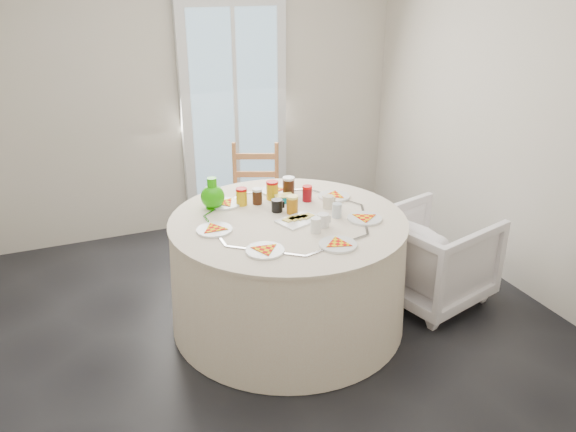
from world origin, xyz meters
name	(u,v)px	position (x,y,z in m)	size (l,w,h in m)	color
floor	(271,334)	(0.00, 0.00, 0.00)	(4.00, 4.00, 0.00)	black
wall_back	(189,91)	(0.00, 2.00, 1.30)	(4.00, 0.02, 2.60)	#BCB5A3
wall_right	(529,120)	(2.00, 0.00, 1.30)	(0.02, 4.00, 2.60)	#BCB5A3
glass_door	(235,116)	(0.40, 1.95, 1.05)	(1.00, 0.08, 2.10)	silver
table	(288,273)	(0.18, 0.12, 0.38)	(1.62, 1.62, 0.82)	beige
wooden_chair	(255,202)	(0.33, 1.21, 0.47)	(0.43, 0.41, 0.95)	#B66342
armchair	(433,251)	(1.27, -0.02, 0.39)	(0.74, 0.69, 0.76)	white
place_settings	(288,220)	(0.18, 0.12, 0.77)	(1.23, 1.23, 0.02)	white
jar_cluster	(273,198)	(0.18, 0.41, 0.82)	(0.51, 0.26, 0.15)	brown
butter_tub	(284,201)	(0.26, 0.40, 0.79)	(0.13, 0.09, 0.05)	#027388
green_pitcher	(213,196)	(-0.23, 0.48, 0.87)	(0.16, 0.16, 0.21)	#22A804
cheese_platter	(299,222)	(0.23, 0.05, 0.77)	(0.28, 0.18, 0.04)	silver
mugs_glasses	(309,210)	(0.33, 0.14, 0.81)	(0.57, 0.57, 0.10)	#9D9B9A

